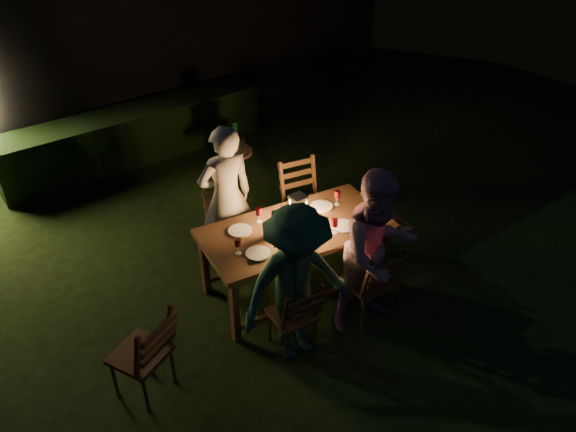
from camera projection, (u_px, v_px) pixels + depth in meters
garden_envelope at (94, 19)px, 9.96m from camera, size 40.00×40.00×3.20m
dining_table at (296, 234)px, 5.97m from camera, size 2.12×1.29×0.83m
chair_near_left at (293, 326)px, 5.50m from camera, size 0.46×0.48×0.91m
chair_near_right at (369, 294)px, 5.83m from camera, size 0.51×0.54×1.01m
chair_far_left at (231, 242)px, 6.61m from camera, size 0.49×0.52×0.98m
chair_far_right at (305, 217)px, 6.99m from camera, size 0.57×0.60×1.08m
chair_end at (386, 236)px, 6.71m from camera, size 0.53×0.50×0.99m
chair_spare at (145, 367)px, 5.03m from camera, size 0.62×0.64×1.03m
person_house_side at (226, 198)px, 6.32m from camera, size 0.70×0.52×1.76m
person_opp_right at (377, 252)px, 5.47m from camera, size 0.96×0.80×1.79m
person_opp_left at (296, 285)px, 5.15m from camera, size 1.17×0.79×1.68m
lantern at (298, 212)px, 5.90m from camera, size 0.16×0.16×0.35m
plate_far_left at (240, 231)px, 5.87m from camera, size 0.25×0.25×0.01m
plate_near_left at (258, 253)px, 5.55m from camera, size 0.25×0.25×0.01m
plate_far_right at (322, 206)px, 6.26m from camera, size 0.25×0.25×0.01m
plate_near_right at (343, 226)px, 5.94m from camera, size 0.25×0.25×0.01m
wineglass_a at (259, 215)px, 5.97m from camera, size 0.06×0.06×0.18m
wineglass_b at (238, 246)px, 5.51m from camera, size 0.06×0.06×0.18m
wineglass_c at (335, 226)px, 5.79m from camera, size 0.06×0.06×0.18m
wineglass_d at (337, 198)px, 6.25m from camera, size 0.06×0.06×0.18m
wineglass_e at (302, 238)px, 5.62m from camera, size 0.06×0.06×0.18m
bottle_table at (275, 223)px, 5.75m from camera, size 0.07×0.07×0.28m
napkin_left at (298, 247)px, 5.63m from camera, size 0.18×0.14×0.01m
napkin_right at (355, 227)px, 5.92m from camera, size 0.18×0.14×0.01m
phone at (255, 260)px, 5.46m from camera, size 0.14×0.07×0.01m
side_table at (235, 156)px, 7.80m from camera, size 0.49×0.49×0.66m
ice_bucket at (234, 144)px, 7.69m from camera, size 0.30×0.30×0.22m
bottle_bucket_a at (232, 142)px, 7.61m from camera, size 0.07×0.07×0.32m
bottle_bucket_b at (235, 138)px, 7.72m from camera, size 0.07×0.07×0.32m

